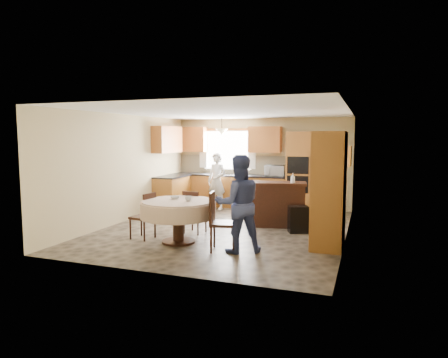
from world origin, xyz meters
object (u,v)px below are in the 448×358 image
at_px(sideboard, 276,206).
at_px(chair_right, 219,218).
at_px(dining_table, 178,210).
at_px(chair_left, 146,214).
at_px(person_sink, 217,181).
at_px(cupboard, 329,189).
at_px(chair_back, 193,210).
at_px(oven_tower, 300,172).
at_px(person_dining, 238,204).

distance_m(sideboard, chair_right, 2.30).
distance_m(dining_table, chair_left, 0.73).
bearing_deg(person_sink, cupboard, -26.26).
bearing_deg(chair_back, oven_tower, -109.39).
relative_size(dining_table, person_sink, 0.90).
bearing_deg(chair_back, cupboard, -173.53).
relative_size(sideboard, dining_table, 0.93).
height_order(cupboard, person_dining, cupboard).
relative_size(oven_tower, person_dining, 1.26).
bearing_deg(chair_right, sideboard, -26.00).
distance_m(chair_right, person_dining, 0.44).
distance_m(sideboard, dining_table, 2.46).
xyz_separation_m(dining_table, person_dining, (1.25, -0.20, 0.22)).
bearing_deg(sideboard, dining_table, -136.38).
height_order(cupboard, chair_left, cupboard).
bearing_deg(chair_back, person_dining, 150.61).
relative_size(sideboard, cupboard, 0.63).
distance_m(person_sink, person_dining, 4.14).
bearing_deg(cupboard, person_sink, 139.16).
bearing_deg(chair_right, person_dining, -96.27).
xyz_separation_m(sideboard, person_sink, (-2.00, 1.52, 0.31)).
bearing_deg(person_sink, sideboard, -22.73).
height_order(dining_table, person_dining, person_dining).
relative_size(cupboard, person_dining, 1.24).
relative_size(dining_table, chair_left, 1.55).
bearing_deg(sideboard, oven_tower, 74.10).
relative_size(sideboard, chair_back, 1.47).
relative_size(oven_tower, dining_table, 1.51).
bearing_deg(chair_back, chair_left, 52.03).
distance_m(oven_tower, cupboard, 3.49).
bearing_deg(chair_right, chair_left, 67.92).
distance_m(sideboard, person_sink, 2.53).
bearing_deg(oven_tower, chair_back, -116.00).
height_order(sideboard, dining_table, sideboard).
bearing_deg(person_dining, chair_right, -22.99).
distance_m(chair_left, chair_right, 1.64).
xyz_separation_m(cupboard, chair_left, (-3.38, -0.70, -0.54)).
bearing_deg(oven_tower, chair_right, -99.23).
relative_size(sideboard, person_sink, 0.84).
xyz_separation_m(dining_table, chair_left, (-0.71, 0.02, -0.12)).
height_order(sideboard, cupboard, cupboard).
relative_size(sideboard, chair_left, 1.43).
bearing_deg(sideboard, chair_left, -148.18).
height_order(chair_left, person_sink, person_sink).
height_order(chair_back, person_sink, person_sink).
bearing_deg(person_sink, chair_right, -53.98).
relative_size(cupboard, dining_table, 1.48).
xyz_separation_m(oven_tower, dining_table, (-1.60, -4.04, -0.44)).
bearing_deg(oven_tower, sideboard, -94.92).
bearing_deg(chair_right, chair_back, 30.90).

